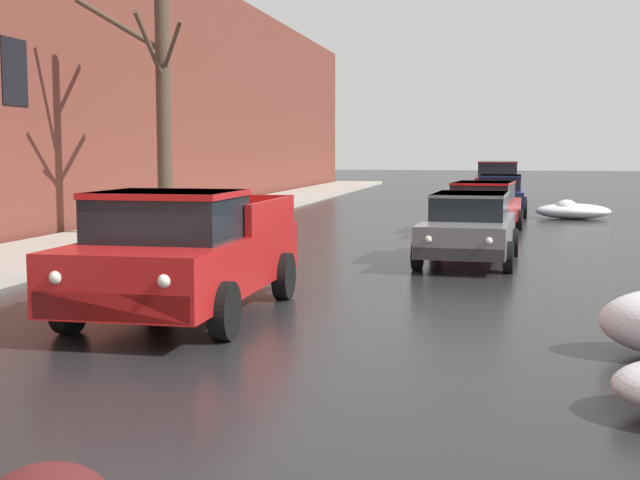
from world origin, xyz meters
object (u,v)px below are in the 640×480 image
sedan_red_parked_kerbside_mid (482,206)px  suv_maroon_queued_behind_truck (497,180)px  bare_tree_mid_block (162,84)px  sedan_grey_parked_kerbside_close (469,226)px  sedan_darkblue_parked_far_down_block (500,194)px  pickup_truck_red_approaching_near_lane (184,253)px

sedan_red_parked_kerbside_mid → suv_maroon_queued_behind_truck: suv_maroon_queued_behind_truck is taller
bare_tree_mid_block → sedan_red_parked_kerbside_mid: bearing=25.5°
sedan_red_parked_kerbside_mid → sedan_grey_parked_kerbside_close: bearing=-91.2°
sedan_darkblue_parked_far_down_block → sedan_grey_parked_kerbside_close: bearing=-92.6°
sedan_darkblue_parked_far_down_block → sedan_red_parked_kerbside_mid: bearing=-93.8°
suv_maroon_queued_behind_truck → sedan_red_parked_kerbside_mid: bearing=-91.3°
pickup_truck_red_approaching_near_lane → suv_maroon_queued_behind_truck: suv_maroon_queued_behind_truck is taller
sedan_grey_parked_kerbside_close → sedan_red_parked_kerbside_mid: size_ratio=0.99×
pickup_truck_red_approaching_near_lane → suv_maroon_queued_behind_truck: size_ratio=1.08×
sedan_red_parked_kerbside_mid → pickup_truck_red_approaching_near_lane: bearing=-106.2°
bare_tree_mid_block → suv_maroon_queued_behind_truck: 20.22m
sedan_red_parked_kerbside_mid → suv_maroon_queued_behind_truck: (0.32, 14.53, 0.24)m
sedan_grey_parked_kerbside_close → sedan_darkblue_parked_far_down_block: size_ratio=1.01×
pickup_truck_red_approaching_near_lane → sedan_grey_parked_kerbside_close: 7.59m
sedan_grey_parked_kerbside_close → sedan_red_parked_kerbside_mid: same height
bare_tree_mid_block → sedan_grey_parked_kerbside_close: size_ratio=1.67×
pickup_truck_red_approaching_near_lane → sedan_darkblue_parked_far_down_block: pickup_truck_red_approaching_near_lane is taller
suv_maroon_queued_behind_truck → bare_tree_mid_block: bearing=-114.1°
sedan_grey_parked_kerbside_close → suv_maroon_queued_behind_truck: suv_maroon_queued_behind_truck is taller
sedan_red_parked_kerbside_mid → sedan_darkblue_parked_far_down_block: bearing=86.2°
sedan_darkblue_parked_far_down_block → suv_maroon_queued_behind_truck: bearing=91.2°
pickup_truck_red_approaching_near_lane → sedan_darkblue_parked_far_down_block: (4.25, 20.08, -0.13)m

